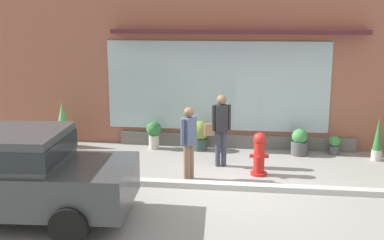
# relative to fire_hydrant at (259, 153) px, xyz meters

# --- Properties ---
(ground_plane) EXTENTS (60.00, 60.00, 0.00)m
(ground_plane) POSITION_rel_fire_hydrant_xyz_m (-0.61, -0.77, -0.49)
(ground_plane) COLOR gray
(curb_strip) EXTENTS (14.00, 0.24, 0.12)m
(curb_strip) POSITION_rel_fire_hydrant_xyz_m (-0.61, -0.97, -0.43)
(curb_strip) COLOR #B2B2AD
(curb_strip) RESTS_ON ground_plane
(storefront) EXTENTS (14.00, 0.81, 5.09)m
(storefront) POSITION_rel_fire_hydrant_xyz_m (-0.62, 2.42, 2.01)
(storefront) COLOR #935642
(storefront) RESTS_ON ground_plane
(fire_hydrant) EXTENTS (0.42, 0.39, 0.97)m
(fire_hydrant) POSITION_rel_fire_hydrant_xyz_m (0.00, 0.00, 0.00)
(fire_hydrant) COLOR red
(fire_hydrant) RESTS_ON ground_plane
(pedestrian_with_handbag) EXTENTS (0.62, 0.27, 1.70)m
(pedestrian_with_handbag) POSITION_rel_fire_hydrant_xyz_m (-0.91, 0.52, 0.49)
(pedestrian_with_handbag) COLOR #333847
(pedestrian_with_handbag) RESTS_ON ground_plane
(pedestrian_passerby) EXTENTS (0.33, 0.42, 1.59)m
(pedestrian_passerby) POSITION_rel_fire_hydrant_xyz_m (-1.50, -0.51, 0.43)
(pedestrian_passerby) COLOR brown
(pedestrian_passerby) RESTS_ON ground_plane
(parked_car_dark_gray) EXTENTS (4.32, 2.18, 1.58)m
(parked_car_dark_gray) POSITION_rel_fire_hydrant_xyz_m (-4.36, -2.96, 0.40)
(parked_car_dark_gray) COLOR #383A3D
(parked_car_dark_gray) RESTS_ON ground_plane
(potted_plant_doorstep) EXTENTS (0.51, 0.51, 0.78)m
(potted_plant_doorstep) POSITION_rel_fire_hydrant_xyz_m (-1.53, 1.83, -0.07)
(potted_plant_doorstep) COLOR #33473D
(potted_plant_doorstep) RESTS_ON ground_plane
(potted_plant_trailing_edge) EXTENTS (0.29, 0.29, 0.49)m
(potted_plant_trailing_edge) POSITION_rel_fire_hydrant_xyz_m (1.92, 1.89, -0.23)
(potted_plant_trailing_edge) COLOR #4C4C51
(potted_plant_trailing_edge) RESTS_ON ground_plane
(potted_plant_corner_tall) EXTENTS (0.43, 0.43, 1.23)m
(potted_plant_corner_tall) POSITION_rel_fire_hydrant_xyz_m (-5.21, 1.67, 0.09)
(potted_plant_corner_tall) COLOR #B7B2A3
(potted_plant_corner_tall) RESTS_ON ground_plane
(potted_plant_window_right) EXTENTS (0.40, 0.40, 0.73)m
(potted_plant_window_right) POSITION_rel_fire_hydrant_xyz_m (-2.76, 1.81, -0.07)
(potted_plant_window_right) COLOR #B7B2A3
(potted_plant_window_right) RESTS_ON ground_plane
(potted_plant_near_hydrant) EXTENTS (0.42, 0.42, 0.68)m
(potted_plant_near_hydrant) POSITION_rel_fire_hydrant_xyz_m (1.03, 1.71, -0.16)
(potted_plant_near_hydrant) COLOR #4C4C51
(potted_plant_near_hydrant) RESTS_ON ground_plane
(potted_plant_window_center) EXTENTS (0.25, 0.25, 1.08)m
(potted_plant_window_center) POSITION_rel_fire_hydrant_xyz_m (2.87, 1.48, 0.02)
(potted_plant_window_center) COLOR #B7B2A3
(potted_plant_window_center) RESTS_ON ground_plane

